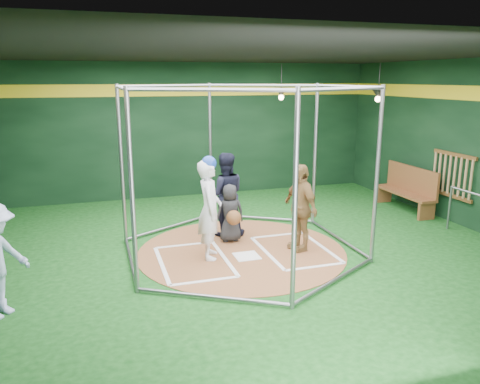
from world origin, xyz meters
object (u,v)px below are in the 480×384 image
object	(u,v)px
batter_figure	(210,208)
visitor_leopard	(300,207)
dugout_bench	(408,188)
umpire	(225,194)

from	to	relation	value
batter_figure	visitor_leopard	world-z (taller)	batter_figure
batter_figure	dugout_bench	distance (m)	5.50
visitor_leopard	dugout_bench	xyz separation A→B (m)	(3.58, 1.68, -0.27)
visitor_leopard	dugout_bench	world-z (taller)	visitor_leopard
visitor_leopard	umpire	bearing A→B (deg)	-147.43
visitor_leopard	dugout_bench	distance (m)	3.97
umpire	dugout_bench	xyz separation A→B (m)	(4.67, 0.48, -0.31)
batter_figure	umpire	world-z (taller)	batter_figure
batter_figure	dugout_bench	bearing A→B (deg)	16.72
batter_figure	umpire	xyz separation A→B (m)	(0.58, 1.10, -0.06)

